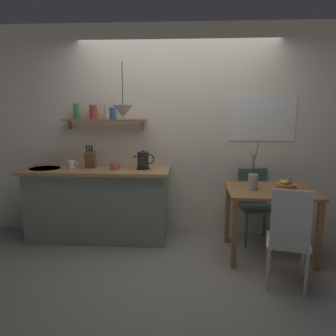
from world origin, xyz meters
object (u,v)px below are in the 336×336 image
object	(u,v)px
dining_chair_near	(289,235)
coffee_mug_by_sink	(71,165)
pendant_lamp	(123,111)
dining_chair_far	(254,201)
fruit_bowl	(286,185)
twig_vase	(253,181)
knife_block	(90,159)
dining_table	(270,200)
electric_kettle	(143,161)
coffee_mug_spare	(114,166)

from	to	relation	value
dining_chair_near	coffee_mug_by_sink	bearing A→B (deg)	156.83
pendant_lamp	dining_chair_far	bearing A→B (deg)	8.34
fruit_bowl	twig_vase	xyz separation A→B (m)	(-0.37, -0.05, 0.04)
knife_block	twig_vase	bearing A→B (deg)	-12.52
dining_table	dining_chair_near	bearing A→B (deg)	-89.17
twig_vase	electric_kettle	world-z (taller)	twig_vase
dining_chair_far	fruit_bowl	distance (m)	0.60
electric_kettle	knife_block	size ratio (longest dim) A/B	0.86
fruit_bowl	coffee_mug_by_sink	xyz separation A→B (m)	(-2.53, 0.28, 0.15)
electric_kettle	coffee_mug_by_sink	world-z (taller)	electric_kettle
knife_block	coffee_mug_by_sink	xyz separation A→B (m)	(-0.21, -0.10, -0.06)
knife_block	pendant_lamp	xyz separation A→B (m)	(0.46, -0.17, 0.59)
dining_table	dining_chair_far	distance (m)	0.49
dining_chair_far	coffee_mug_spare	size ratio (longest dim) A/B	7.58
twig_vase	pendant_lamp	xyz separation A→B (m)	(-1.48, 0.26, 0.76)
twig_vase	knife_block	distance (m)	2.00
electric_kettle	pendant_lamp	size ratio (longest dim) A/B	0.39
dining_chair_far	electric_kettle	world-z (taller)	electric_kettle
dining_table	coffee_mug_spare	world-z (taller)	coffee_mug_spare
dining_chair_far	coffee_mug_spare	xyz separation A→B (m)	(-1.74, -0.19, 0.46)
coffee_mug_spare	pendant_lamp	world-z (taller)	pendant_lamp
fruit_bowl	knife_block	distance (m)	2.35
fruit_bowl	electric_kettle	world-z (taller)	electric_kettle
coffee_mug_by_sink	pendant_lamp	xyz separation A→B (m)	(0.67, -0.07, 0.65)
dining_table	fruit_bowl	distance (m)	0.24
fruit_bowl	pendant_lamp	distance (m)	2.03
dining_chair_near	pendant_lamp	xyz separation A→B (m)	(-1.70, 0.95, 1.11)
coffee_mug_spare	dining_chair_far	bearing A→B (deg)	6.38
dining_chair_near	fruit_bowl	bearing A→B (deg)	78.17
dining_chair_far	pendant_lamp	bearing A→B (deg)	-171.66
electric_kettle	coffee_mug_by_sink	bearing A→B (deg)	-176.28
twig_vase	coffee_mug_spare	bearing A→B (deg)	169.38
electric_kettle	pendant_lamp	bearing A→B (deg)	-149.02
dining_chair_far	twig_vase	size ratio (longest dim) A/B	1.69
dining_chair_near	dining_table	bearing A→B (deg)	90.83
dining_chair_far	coffee_mug_by_sink	xyz separation A→B (m)	(-2.28, -0.17, 0.47)
fruit_bowl	coffee_mug_spare	distance (m)	2.01
dining_table	electric_kettle	world-z (taller)	electric_kettle
knife_block	pendant_lamp	size ratio (longest dim) A/B	0.45
dining_chair_far	coffee_mug_by_sink	world-z (taller)	coffee_mug_by_sink
dining_chair_far	coffee_mug_spare	distance (m)	1.81
dining_chair_near	coffee_mug_spare	xyz separation A→B (m)	(-1.83, 0.99, 0.45)
coffee_mug_by_sink	coffee_mug_spare	xyz separation A→B (m)	(0.54, -0.03, -0.01)
dining_chair_far	knife_block	size ratio (longest dim) A/B	3.14
dining_chair_near	twig_vase	distance (m)	0.80
dining_table	dining_chair_near	world-z (taller)	dining_chair_near
electric_kettle	dining_chair_near	bearing A→B (deg)	-35.83
dining_chair_far	knife_block	bearing A→B (deg)	-178.18
pendant_lamp	dining_table	bearing A→B (deg)	-7.61
coffee_mug_by_sink	coffee_mug_spare	distance (m)	0.54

